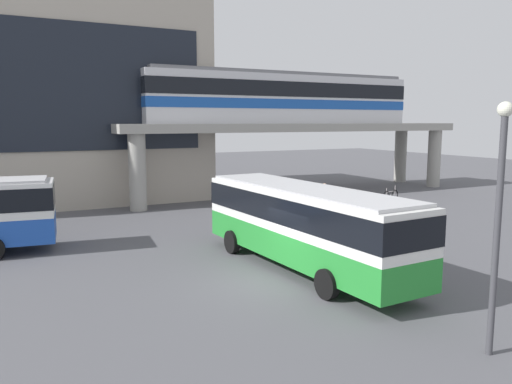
# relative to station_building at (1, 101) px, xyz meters

# --- Properties ---
(ground_plane) EXTENTS (120.00, 120.00, 0.00)m
(ground_plane) POSITION_rel_station_building_xyz_m (7.85, -15.29, -7.08)
(ground_plane) COLOR #515156
(station_building) EXTENTS (26.98, 13.87, 14.16)m
(station_building) POSITION_rel_station_building_xyz_m (0.00, 0.00, 0.00)
(station_building) COLOR #B2A899
(station_building) RESTS_ON ground_plane
(elevated_platform) EXTENTS (28.30, 5.71, 5.50)m
(elevated_platform) POSITION_rel_station_building_xyz_m (20.34, -6.57, -2.42)
(elevated_platform) COLOR #9E9B93
(elevated_platform) RESTS_ON ground_plane
(train) EXTENTS (21.86, 2.96, 3.84)m
(train) POSITION_rel_station_building_xyz_m (19.12, -6.57, 0.38)
(train) COLOR silver
(train) RESTS_ON elevated_platform
(bus_main) EXTENTS (3.14, 11.15, 3.22)m
(bus_main) POSITION_rel_station_building_xyz_m (9.71, -24.45, -5.09)
(bus_main) COLOR #268C33
(bus_main) RESTS_ON ground_plane
(bicycle_blue) EXTENTS (1.79, 0.14, 1.04)m
(bicycle_blue) POSITION_rel_station_building_xyz_m (15.14, -9.99, -6.72)
(bicycle_blue) COLOR black
(bicycle_blue) RESTS_ON ground_plane
(bicycle_silver) EXTENTS (1.76, 0.46, 1.04)m
(bicycle_silver) POSITION_rel_station_building_xyz_m (24.72, -12.76, -6.72)
(bicycle_silver) COLOR black
(bicycle_silver) RESTS_ON ground_plane
(bicycle_red) EXTENTS (1.79, 0.18, 1.04)m
(bicycle_red) POSITION_rel_station_building_xyz_m (15.29, -12.08, -6.72)
(bicycle_red) COLOR black
(bicycle_red) RESTS_ON ground_plane
(bicycle_green) EXTENTS (1.74, 0.52, 1.04)m
(bicycle_green) POSITION_rel_station_building_xyz_m (19.97, -10.09, -6.72)
(bicycle_green) COLOR black
(bicycle_green) RESTS_ON ground_plane
(pedestrian_near_building) EXTENTS (0.45, 0.35, 1.81)m
(pedestrian_near_building) POSITION_rel_station_building_xyz_m (17.75, -14.38, -6.22)
(pedestrian_near_building) COLOR #724C8C
(pedestrian_near_building) RESTS_ON ground_plane
(lamp_post) EXTENTS (0.36, 0.36, 6.12)m
(lamp_post) POSITION_rel_station_building_xyz_m (9.91, -32.62, -3.46)
(lamp_post) COLOR #3F3F44
(lamp_post) RESTS_ON ground_plane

